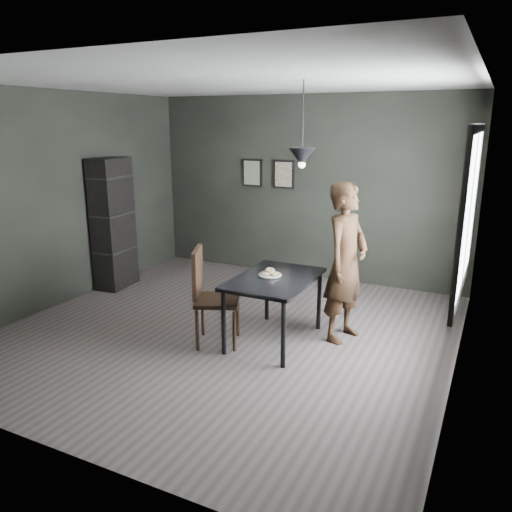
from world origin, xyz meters
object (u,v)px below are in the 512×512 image
at_px(shelf_unit, 113,224).
at_px(pendant_lamp, 302,157).
at_px(white_plate, 270,275).
at_px(wood_chair, 209,290).
at_px(woman, 346,263).
at_px(cafe_table, 274,284).

bearing_deg(shelf_unit, pendant_lamp, -17.67).
relative_size(white_plate, wood_chair, 0.21).
bearing_deg(woman, pendant_lamp, 141.59).
bearing_deg(pendant_lamp, wood_chair, -152.07).
distance_m(cafe_table, white_plate, 0.11).
bearing_deg(pendant_lamp, woman, 38.08).
xyz_separation_m(cafe_table, shelf_unit, (-2.92, 0.75, 0.28)).
distance_m(wood_chair, pendant_lamp, 1.74).
height_order(white_plate, woman, woman).
relative_size(cafe_table, shelf_unit, 0.63).
height_order(cafe_table, white_plate, white_plate).
height_order(white_plate, wood_chair, wood_chair).
xyz_separation_m(white_plate, pendant_lamp, (0.31, 0.08, 1.29)).
bearing_deg(white_plate, woman, 28.89).
distance_m(white_plate, pendant_lamp, 1.33).
relative_size(woman, pendant_lamp, 2.06).
distance_m(cafe_table, shelf_unit, 3.03).
relative_size(wood_chair, shelf_unit, 0.57).
distance_m(cafe_table, woman, 0.82).
xyz_separation_m(woman, wood_chair, (-1.29, -0.79, -0.27)).
xyz_separation_m(cafe_table, wood_chair, (-0.62, -0.36, -0.05)).
relative_size(cafe_table, wood_chair, 1.11).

